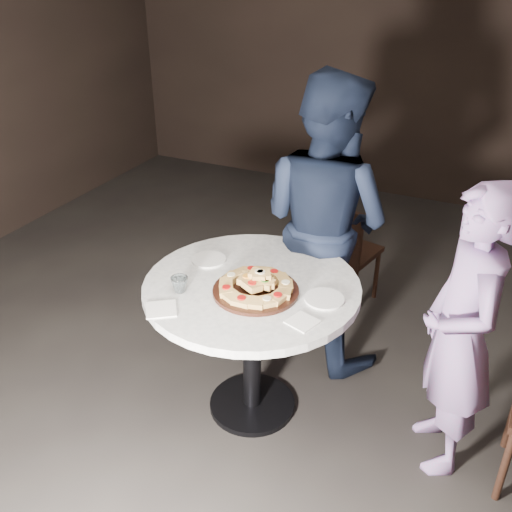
{
  "coord_description": "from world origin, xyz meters",
  "views": [
    {
      "loc": [
        0.98,
        -2.13,
        2.31
      ],
      "look_at": [
        -0.07,
        0.1,
        0.95
      ],
      "focal_mm": 40.0,
      "sensor_mm": 36.0,
      "label": 1
    }
  ],
  "objects_px": {
    "water_glass": "(180,284)",
    "diner_navy": "(325,222)",
    "focaccia_pile": "(257,284)",
    "table": "(252,308)",
    "diner_teal": "(460,335)",
    "serving_board": "(256,291)",
    "chair_far": "(343,248)"
  },
  "relations": [
    {
      "from": "serving_board",
      "to": "water_glass",
      "type": "xyz_separation_m",
      "value": [
        -0.34,
        -0.15,
        0.03
      ]
    },
    {
      "from": "chair_far",
      "to": "diner_teal",
      "type": "distance_m",
      "value": 1.43
    },
    {
      "from": "diner_navy",
      "to": "diner_teal",
      "type": "relative_size",
      "value": 1.19
    },
    {
      "from": "table",
      "to": "water_glass",
      "type": "bearing_deg",
      "value": -142.65
    },
    {
      "from": "focaccia_pile",
      "to": "diner_teal",
      "type": "relative_size",
      "value": 0.26
    },
    {
      "from": "serving_board",
      "to": "water_glass",
      "type": "relative_size",
      "value": 4.95
    },
    {
      "from": "water_glass",
      "to": "diner_teal",
      "type": "relative_size",
      "value": 0.06
    },
    {
      "from": "diner_teal",
      "to": "serving_board",
      "type": "bearing_deg",
      "value": -103.15
    },
    {
      "from": "table",
      "to": "chair_far",
      "type": "height_order",
      "value": "table"
    },
    {
      "from": "serving_board",
      "to": "chair_far",
      "type": "relative_size",
      "value": 0.52
    },
    {
      "from": "serving_board",
      "to": "diner_teal",
      "type": "height_order",
      "value": "diner_teal"
    },
    {
      "from": "table",
      "to": "serving_board",
      "type": "bearing_deg",
      "value": -51.51
    },
    {
      "from": "table",
      "to": "diner_teal",
      "type": "height_order",
      "value": "diner_teal"
    },
    {
      "from": "focaccia_pile",
      "to": "diner_teal",
      "type": "xyz_separation_m",
      "value": [
        0.94,
        0.18,
        -0.12
      ]
    },
    {
      "from": "table",
      "to": "serving_board",
      "type": "distance_m",
      "value": 0.18
    },
    {
      "from": "water_glass",
      "to": "chair_far",
      "type": "distance_m",
      "value": 1.53
    },
    {
      "from": "serving_board",
      "to": "diner_teal",
      "type": "xyz_separation_m",
      "value": [
        0.94,
        0.18,
        -0.09
      ]
    },
    {
      "from": "water_glass",
      "to": "diner_teal",
      "type": "bearing_deg",
      "value": 14.33
    },
    {
      "from": "focaccia_pile",
      "to": "diner_navy",
      "type": "relative_size",
      "value": 0.22
    },
    {
      "from": "table",
      "to": "chair_far",
      "type": "distance_m",
      "value": 1.23
    },
    {
      "from": "serving_board",
      "to": "diner_navy",
      "type": "height_order",
      "value": "diner_navy"
    },
    {
      "from": "chair_far",
      "to": "table",
      "type": "bearing_deg",
      "value": 97.37
    },
    {
      "from": "water_glass",
      "to": "diner_teal",
      "type": "height_order",
      "value": "diner_teal"
    },
    {
      "from": "serving_board",
      "to": "chair_far",
      "type": "bearing_deg",
      "value": 87.13
    },
    {
      "from": "water_glass",
      "to": "focaccia_pile",
      "type": "bearing_deg",
      "value": 23.69
    },
    {
      "from": "focaccia_pile",
      "to": "water_glass",
      "type": "relative_size",
      "value": 4.46
    },
    {
      "from": "water_glass",
      "to": "diner_navy",
      "type": "height_order",
      "value": "diner_navy"
    },
    {
      "from": "focaccia_pile",
      "to": "diner_navy",
      "type": "height_order",
      "value": "diner_navy"
    },
    {
      "from": "serving_board",
      "to": "water_glass",
      "type": "bearing_deg",
      "value": -156.32
    },
    {
      "from": "chair_far",
      "to": "focaccia_pile",
      "type": "bearing_deg",
      "value": 100.26
    },
    {
      "from": "focaccia_pile",
      "to": "water_glass",
      "type": "xyz_separation_m",
      "value": [
        -0.34,
        -0.15,
        -0.01
      ]
    },
    {
      "from": "serving_board",
      "to": "chair_far",
      "type": "height_order",
      "value": "serving_board"
    }
  ]
}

